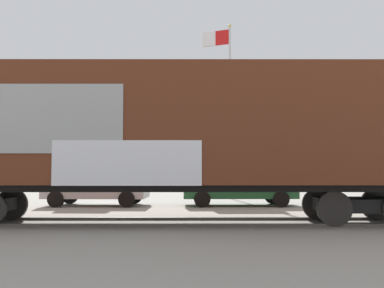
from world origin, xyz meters
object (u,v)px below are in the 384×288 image
object	(u,v)px
flagpole	(225,88)
freight_car	(163,130)
parked_car_green	(237,183)
parked_car_silver	(96,185)

from	to	relation	value
flagpole	freight_car	bearing A→B (deg)	-103.60
freight_car	flagpole	size ratio (longest dim) A/B	1.77
freight_car	flagpole	world-z (taller)	flagpole
flagpole	parked_car_green	xyz separation A→B (m)	(0.21, -4.00, -4.73)
parked_car_green	parked_car_silver	bearing A→B (deg)	-179.12
flagpole	parked_car_green	bearing A→B (deg)	-87.00
flagpole	parked_car_silver	distance (m)	8.43
freight_car	flagpole	xyz separation A→B (m)	(2.36, 9.75, 3.08)
freight_car	parked_car_green	distance (m)	6.52
parked_car_silver	flagpole	bearing A→B (deg)	36.18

